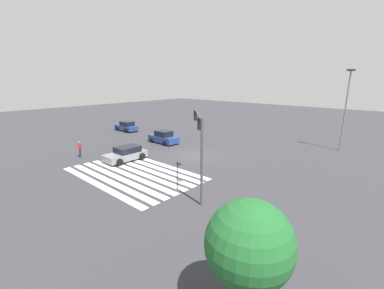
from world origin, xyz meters
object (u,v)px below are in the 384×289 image
(street_light_pole_a, at_px, (346,104))
(tree_corner_a, at_px, (249,244))
(car_0, at_px, (126,154))
(car_1, at_px, (126,127))
(traffic_signal_mast, at_px, (199,136))
(car_2, at_px, (163,137))
(pedestrian, at_px, (80,148))

(street_light_pole_a, relative_size, tree_corner_a, 2.08)
(car_0, bearing_deg, car_1, -123.72)
(traffic_signal_mast, xyz_separation_m, car_2, (-13.16, 8.34, -3.49))
(car_1, relative_size, street_light_pole_a, 0.47)
(car_1, relative_size, pedestrian, 2.48)
(tree_corner_a, bearing_deg, car_2, 144.26)
(car_0, relative_size, car_2, 1.00)
(traffic_signal_mast, distance_m, pedestrian, 15.47)
(traffic_signal_mast, bearing_deg, pedestrian, 52.06)
(pedestrian, height_order, tree_corner_a, tree_corner_a)
(traffic_signal_mast, relative_size, car_0, 1.36)
(tree_corner_a, bearing_deg, traffic_signal_mast, 139.23)
(pedestrian, relative_size, street_light_pole_a, 0.19)
(car_0, height_order, pedestrian, pedestrian)
(traffic_signal_mast, height_order, street_light_pole_a, street_light_pole_a)
(car_2, bearing_deg, car_1, -6.35)
(car_0, bearing_deg, traffic_signal_mast, 86.27)
(car_0, distance_m, pedestrian, 5.29)
(car_1, relative_size, car_2, 1.01)
(car_2, xyz_separation_m, tree_corner_a, (21.07, -15.16, 2.19))
(car_2, relative_size, tree_corner_a, 0.98)
(traffic_signal_mast, height_order, tree_corner_a, traffic_signal_mast)
(street_light_pole_a, bearing_deg, car_0, -129.05)
(traffic_signal_mast, xyz_separation_m, pedestrian, (-15.01, -1.86, -3.24))
(traffic_signal_mast, distance_m, car_2, 15.97)
(car_0, bearing_deg, car_2, -159.59)
(car_2, bearing_deg, tree_corner_a, 145.81)
(car_0, distance_m, car_2, 8.03)
(traffic_signal_mast, bearing_deg, car_0, 40.68)
(traffic_signal_mast, relative_size, street_light_pole_a, 0.64)
(car_0, height_order, car_2, car_2)
(car_0, xyz_separation_m, tree_corner_a, (18.35, -7.61, 2.23))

